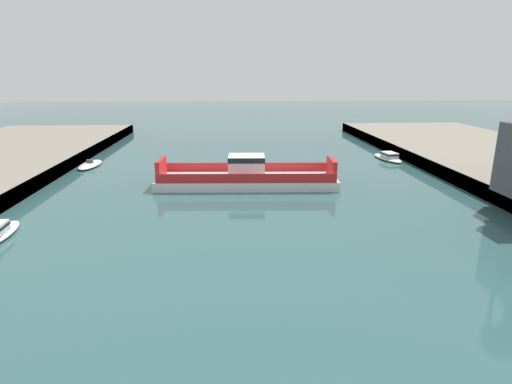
# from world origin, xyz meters

# --- Properties ---
(chain_ferry) EXTENTS (21.89, 7.34, 3.75)m
(chain_ferry) POSITION_xyz_m (-0.49, 39.81, 1.12)
(chain_ferry) COLOR silver
(chain_ferry) RESTS_ON ground
(moored_boat_near_right) EXTENTS (3.56, 7.76, 1.25)m
(moored_boat_near_right) POSITION_xyz_m (22.64, 54.28, 0.46)
(moored_boat_near_right) COLOR white
(moored_boat_near_right) RESTS_ON ground
(moored_boat_mid_right) EXTENTS (2.75, 7.05, 1.03)m
(moored_boat_mid_right) POSITION_xyz_m (-23.03, 52.26, 0.27)
(moored_boat_mid_right) COLOR white
(moored_boat_mid_right) RESTS_ON ground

